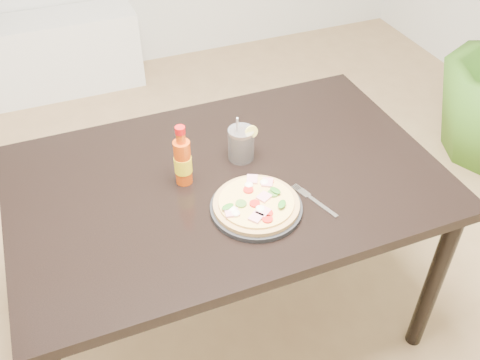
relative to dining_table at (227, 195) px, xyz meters
name	(u,v)px	position (x,y,z in m)	size (l,w,h in m)	color
floor	(275,288)	(0.23, 0.05, -0.67)	(4.50, 4.50, 0.00)	#9E7A51
dining_table	(227,195)	(0.00, 0.00, 0.00)	(1.40, 0.90, 0.75)	black
plate	(256,208)	(0.03, -0.18, 0.09)	(0.28, 0.28, 0.02)	black
pizza	(256,203)	(0.03, -0.18, 0.11)	(0.26, 0.26, 0.03)	tan
hot_sauce_bottle	(183,161)	(-0.14, 0.03, 0.17)	(0.07, 0.07, 0.21)	#C7410B
cola_cup	(241,145)	(0.08, 0.08, 0.14)	(0.10, 0.09, 0.18)	black
fork	(313,200)	(0.21, -0.21, 0.09)	(0.07, 0.18, 0.00)	silver
media_console	(28,59)	(-0.57, 2.12, -0.42)	(1.40, 0.34, 0.50)	white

